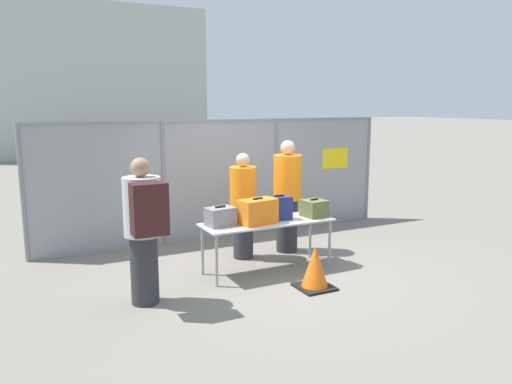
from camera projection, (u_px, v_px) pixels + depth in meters
ground_plane at (274, 267)px, 7.36m from camera, size 120.00×120.00×0.00m
fence_section at (224, 176)px, 8.87m from camera, size 6.56×0.07×2.11m
inspection_table at (268, 225)px, 7.09m from camera, size 1.91×0.64×0.73m
suitcase_grey at (220, 217)px, 6.80m from camera, size 0.41×0.32×0.28m
suitcase_orange at (258, 212)px, 6.90m from camera, size 0.56×0.37×0.37m
suitcase_navy at (279, 208)px, 7.14m from camera, size 0.36×0.23×0.36m
suitcase_olive at (314, 208)px, 7.35m from camera, size 0.36×0.35×0.27m
traveler_hooded at (144, 226)px, 5.83m from camera, size 0.44×0.68×1.77m
security_worker_near at (243, 204)px, 7.67m from camera, size 0.41×0.41×1.64m
security_worker_far at (287, 195)px, 8.01m from camera, size 0.45×0.45×1.81m
utility_trailer at (281, 184)px, 12.27m from camera, size 3.55×2.19×0.73m
distant_hangar at (69, 85)px, 27.25m from camera, size 10.98×13.14×6.71m
traffic_cone at (315, 268)px, 6.49m from camera, size 0.46×0.46×0.57m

